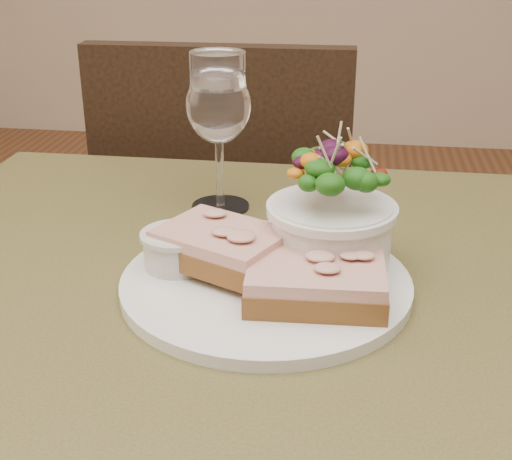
# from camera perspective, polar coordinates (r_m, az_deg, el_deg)

# --- Properties ---
(cafe_table) EXTENTS (0.80, 0.80, 0.75)m
(cafe_table) POSITION_cam_1_polar(r_m,az_deg,el_deg) (0.72, -1.87, -12.60)
(cafe_table) COLOR #40391B
(cafe_table) RESTS_ON ground
(chair_far) EXTENTS (0.43, 0.43, 0.90)m
(chair_far) POSITION_cam_1_polar(r_m,az_deg,el_deg) (1.49, -1.53, -8.02)
(chair_far) COLOR black
(chair_far) RESTS_ON ground
(dinner_plate) EXTENTS (0.28, 0.28, 0.01)m
(dinner_plate) POSITION_cam_1_polar(r_m,az_deg,el_deg) (0.69, 0.79, -4.27)
(dinner_plate) COLOR white
(dinner_plate) RESTS_ON cafe_table
(sandwich_front) EXTENTS (0.13, 0.10, 0.03)m
(sandwich_front) POSITION_cam_1_polar(r_m,az_deg,el_deg) (0.64, 4.81, -4.12)
(sandwich_front) COLOR #542C16
(sandwich_front) RESTS_ON dinner_plate
(sandwich_back) EXTENTS (0.14, 0.13, 0.03)m
(sandwich_back) POSITION_cam_1_polar(r_m,az_deg,el_deg) (0.69, -2.76, -1.26)
(sandwich_back) COLOR #542C16
(sandwich_back) RESTS_ON dinner_plate
(ramekin) EXTENTS (0.07, 0.07, 0.04)m
(ramekin) POSITION_cam_1_polar(r_m,az_deg,el_deg) (0.70, -6.37, -1.39)
(ramekin) COLOR beige
(ramekin) RESTS_ON dinner_plate
(salad_bowl) EXTENTS (0.12, 0.12, 0.13)m
(salad_bowl) POSITION_cam_1_polar(r_m,az_deg,el_deg) (0.69, 6.10, 1.93)
(salad_bowl) COLOR white
(salad_bowl) RESTS_ON dinner_plate
(garnish) EXTENTS (0.05, 0.04, 0.02)m
(garnish) POSITION_cam_1_polar(r_m,az_deg,el_deg) (0.76, -4.04, -0.17)
(garnish) COLOR #0D3D0B
(garnish) RESTS_ON dinner_plate
(wine_glass) EXTENTS (0.08, 0.08, 0.18)m
(wine_glass) POSITION_cam_1_polar(r_m,az_deg,el_deg) (0.84, -3.02, 9.62)
(wine_glass) COLOR white
(wine_glass) RESTS_ON cafe_table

